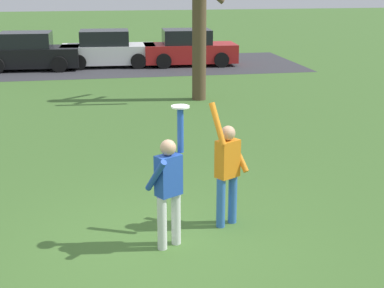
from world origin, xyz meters
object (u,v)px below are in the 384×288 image
person_defender (227,167)px  parked_car_red (189,49)px  bare_tree_tall (200,17)px  person_catcher (169,184)px  frisbee_disc (180,107)px  parked_car_white (107,50)px  parked_car_black (29,53)px

person_defender → parked_car_red: size_ratio=0.49×
person_defender → bare_tree_tall: 9.73m
person_catcher → parked_car_red: person_catcher is taller
frisbee_disc → parked_car_red: 17.59m
frisbee_disc → person_catcher: bearing=-150.0°
frisbee_disc → parked_car_white: (-0.43, 17.53, -1.37)m
parked_car_black → parked_car_white: (3.32, 0.32, 0.00)m
parked_car_black → parked_car_white: same height
frisbee_disc → parked_car_white: bearing=91.4°
person_catcher → bare_tree_tall: 10.49m
parked_car_white → parked_car_red: size_ratio=1.00×
parked_car_black → parked_car_red: (6.95, 0.04, 0.00)m
person_catcher → parked_car_white: size_ratio=0.50×
person_defender → frisbee_disc: size_ratio=7.84×
person_defender → parked_car_white: size_ratio=0.49×
parked_car_red → person_catcher: bearing=-98.5°
frisbee_disc → parked_car_black: frisbee_disc is taller
parked_car_black → person_defender: bearing=-72.2°
person_defender → frisbee_disc: (-0.82, -0.47, 1.11)m
parked_car_black → parked_car_white: 3.33m
person_catcher → frisbee_disc: frisbee_disc is taller
person_defender → parked_car_black: size_ratio=0.49×
person_catcher → parked_car_black: 17.68m
person_defender → parked_car_red: 16.94m
frisbee_disc → bare_tree_tall: 10.22m
parked_car_black → parked_car_red: size_ratio=1.00×
person_defender → bare_tree_tall: bearing=-128.6°
parked_car_black → person_catcher: bearing=-75.9°
parked_car_red → bare_tree_tall: size_ratio=0.76×
frisbee_disc → bare_tree_tall: size_ratio=0.05×
person_catcher → frisbee_disc: (0.19, 0.11, 1.11)m
person_defender → parked_car_white: 17.10m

